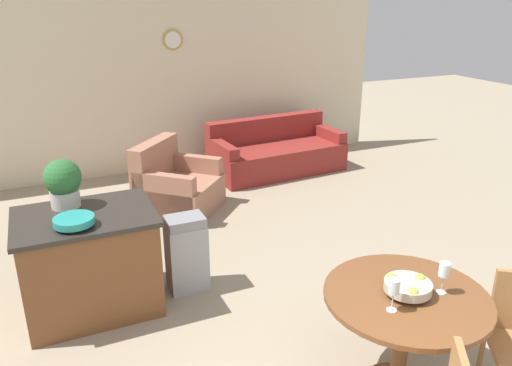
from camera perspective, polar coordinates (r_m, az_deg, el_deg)
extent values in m
cube|color=beige|center=(7.68, -13.48, 10.97)|extent=(8.00, 0.06, 2.70)
cylinder|color=tan|center=(7.69, -9.50, 15.84)|extent=(0.30, 0.02, 0.30)
cylinder|color=white|center=(7.67, -9.47, 15.84)|extent=(0.24, 0.01, 0.24)
cylinder|color=brown|center=(3.63, 16.21, -17.18)|extent=(0.11, 0.11, 0.69)
cylinder|color=brown|center=(3.42, 16.82, -12.33)|extent=(1.06, 1.06, 0.03)
cylinder|color=#9E6B3D|center=(3.99, 24.28, -17.60)|extent=(0.04, 0.04, 0.42)
cylinder|color=#B7B29E|center=(3.41, 16.88, -11.87)|extent=(0.11, 0.11, 0.03)
cylinder|color=#B7B29E|center=(3.38, 16.96, -11.22)|extent=(0.30, 0.30, 0.06)
sphere|color=#99C142|center=(3.45, 18.22, -10.41)|extent=(0.08, 0.08, 0.08)
sphere|color=#99C142|center=(3.40, 15.24, -10.54)|extent=(0.08, 0.08, 0.08)
sphere|color=#99C142|center=(3.29, 17.47, -11.96)|extent=(0.08, 0.08, 0.08)
cylinder|color=silver|center=(3.24, 15.22, -13.83)|extent=(0.06, 0.06, 0.01)
cylinder|color=silver|center=(3.20, 15.33, -12.90)|extent=(0.01, 0.01, 0.12)
cylinder|color=silver|center=(3.15, 15.51, -11.29)|extent=(0.07, 0.07, 0.09)
cylinder|color=silver|center=(3.50, 20.38, -11.63)|extent=(0.06, 0.06, 0.01)
cylinder|color=silver|center=(3.47, 20.51, -10.75)|extent=(0.01, 0.01, 0.12)
cylinder|color=silver|center=(3.42, 20.73, -9.22)|extent=(0.07, 0.07, 0.09)
cube|color=brown|center=(4.51, -18.38, -8.83)|extent=(1.06, 0.77, 0.85)
cube|color=#2D2823|center=(4.32, -19.04, -3.65)|extent=(1.12, 0.83, 0.04)
cylinder|color=teal|center=(4.10, -20.02, -4.57)|extent=(0.11, 0.11, 0.02)
cylinder|color=teal|center=(4.09, -20.09, -4.06)|extent=(0.31, 0.31, 0.06)
cylinder|color=beige|center=(4.49, -20.95, -1.65)|extent=(0.24, 0.24, 0.15)
sphere|color=#2D6B33|center=(4.42, -21.26, 0.62)|extent=(0.31, 0.31, 0.31)
cube|color=#9E9EA3|center=(4.65, -7.91, -8.43)|extent=(0.35, 0.26, 0.64)
cube|color=gray|center=(4.49, -8.13, -4.38)|extent=(0.34, 0.25, 0.09)
cube|color=maroon|center=(7.71, 2.44, 2.82)|extent=(2.07, 1.05, 0.42)
cube|color=maroon|center=(7.89, 1.18, 6.26)|extent=(2.02, 0.34, 0.37)
cube|color=maroon|center=(7.28, -3.84, 2.40)|extent=(0.22, 0.85, 0.59)
cube|color=maroon|center=(8.17, 8.06, 4.28)|extent=(0.22, 0.85, 0.59)
cube|color=#A87056|center=(6.36, -8.64, -1.44)|extent=(1.25, 1.25, 0.40)
cube|color=#A87056|center=(6.37, -11.53, 2.62)|extent=(0.76, 0.79, 0.48)
cube|color=#A87056|center=(6.01, -10.38, -1.78)|extent=(0.67, 0.64, 0.62)
cube|color=#A87056|center=(6.64, -7.16, 0.61)|extent=(0.67, 0.64, 0.62)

